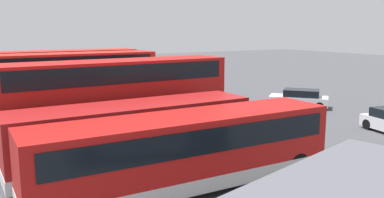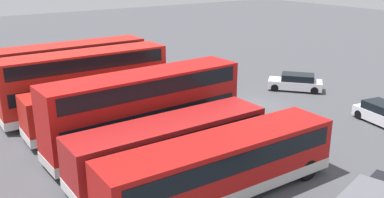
{
  "view_description": "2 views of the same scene",
  "coord_description": "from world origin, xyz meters",
  "px_view_note": "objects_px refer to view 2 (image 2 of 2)",
  "views": [
    {
      "loc": [
        -21.43,
        17.83,
        6.12
      ],
      "look_at": [
        0.55,
        4.62,
        1.64
      ],
      "focal_mm": 37.64,
      "sensor_mm": 36.0,
      "label": 1
    },
    {
      "loc": [
        -22.37,
        21.67,
        10.54
      ],
      "look_at": [
        1.34,
        5.05,
        1.1
      ],
      "focal_mm": 39.57,
      "sensor_mm": 36.0,
      "label": 2
    }
  ],
  "objects_px": {
    "bus_single_deck_second": "(170,146)",
    "bus_double_decker_fifth": "(86,81)",
    "car_small_green": "(296,82)",
    "bus_double_decker_third": "(146,108)",
    "bus_single_deck_near_end": "(223,165)",
    "waste_bin_yellow": "(211,66)",
    "bus_single_deck_fourth": "(115,104)",
    "bus_double_decker_sixth": "(72,70)"
  },
  "relations": [
    {
      "from": "bus_single_deck_second",
      "to": "bus_double_decker_fifth",
      "type": "relative_size",
      "value": 0.9
    },
    {
      "from": "car_small_green",
      "to": "bus_double_decker_third",
      "type": "bearing_deg",
      "value": 100.25
    },
    {
      "from": "bus_single_deck_near_end",
      "to": "waste_bin_yellow",
      "type": "relative_size",
      "value": 12.73
    },
    {
      "from": "bus_single_deck_second",
      "to": "bus_double_decker_third",
      "type": "xyz_separation_m",
      "value": [
        3.69,
        -0.65,
        0.83
      ]
    },
    {
      "from": "bus_double_decker_fifth",
      "to": "car_small_green",
      "type": "bearing_deg",
      "value": -105.4
    },
    {
      "from": "bus_single_deck_fourth",
      "to": "waste_bin_yellow",
      "type": "height_order",
      "value": "bus_single_deck_fourth"
    },
    {
      "from": "bus_double_decker_fifth",
      "to": "car_small_green",
      "type": "xyz_separation_m",
      "value": [
        -4.63,
        -16.82,
        -1.75
      ]
    },
    {
      "from": "bus_double_decker_third",
      "to": "bus_double_decker_fifth",
      "type": "xyz_separation_m",
      "value": [
        7.56,
        0.65,
        -0.0
      ]
    },
    {
      "from": "bus_single_deck_second",
      "to": "bus_single_deck_fourth",
      "type": "distance_m",
      "value": 7.68
    },
    {
      "from": "bus_double_decker_sixth",
      "to": "bus_single_deck_second",
      "type": "bearing_deg",
      "value": 178.93
    },
    {
      "from": "bus_single_deck_near_end",
      "to": "bus_double_decker_third",
      "type": "relative_size",
      "value": 1.0
    },
    {
      "from": "bus_single_deck_second",
      "to": "car_small_green",
      "type": "bearing_deg",
      "value": -68.52
    },
    {
      "from": "bus_double_decker_third",
      "to": "bus_double_decker_sixth",
      "type": "height_order",
      "value": "same"
    },
    {
      "from": "bus_single_deck_fourth",
      "to": "bus_double_decker_sixth",
      "type": "distance_m",
      "value": 7.18
    },
    {
      "from": "bus_double_decker_third",
      "to": "bus_double_decker_fifth",
      "type": "height_order",
      "value": "same"
    },
    {
      "from": "bus_single_deck_fourth",
      "to": "waste_bin_yellow",
      "type": "xyz_separation_m",
      "value": [
        8.5,
        -14.45,
        -1.15
      ]
    },
    {
      "from": "bus_double_decker_third",
      "to": "bus_single_deck_fourth",
      "type": "height_order",
      "value": "bus_double_decker_third"
    },
    {
      "from": "bus_single_deck_near_end",
      "to": "bus_single_deck_fourth",
      "type": "distance_m",
      "value": 10.87
    },
    {
      "from": "bus_single_deck_near_end",
      "to": "bus_single_deck_second",
      "type": "distance_m",
      "value": 3.31
    },
    {
      "from": "bus_single_deck_near_end",
      "to": "bus_single_deck_second",
      "type": "xyz_separation_m",
      "value": [
        3.2,
        0.82,
        -0.0
      ]
    },
    {
      "from": "bus_single_deck_near_end",
      "to": "car_small_green",
      "type": "xyz_separation_m",
      "value": [
        9.82,
        -16.0,
        -0.92
      ]
    },
    {
      "from": "bus_double_decker_third",
      "to": "bus_double_decker_fifth",
      "type": "bearing_deg",
      "value": 4.91
    },
    {
      "from": "bus_double_decker_third",
      "to": "waste_bin_yellow",
      "type": "bearing_deg",
      "value": -48.96
    },
    {
      "from": "bus_single_deck_second",
      "to": "bus_double_decker_fifth",
      "type": "height_order",
      "value": "bus_double_decker_fifth"
    },
    {
      "from": "bus_double_decker_third",
      "to": "bus_double_decker_fifth",
      "type": "distance_m",
      "value": 7.59
    },
    {
      "from": "bus_double_decker_sixth",
      "to": "waste_bin_yellow",
      "type": "distance_m",
      "value": 14.89
    },
    {
      "from": "bus_double_decker_fifth",
      "to": "waste_bin_yellow",
      "type": "relative_size",
      "value": 12.55
    },
    {
      "from": "bus_single_deck_near_end",
      "to": "bus_single_deck_fourth",
      "type": "height_order",
      "value": "same"
    },
    {
      "from": "bus_double_decker_sixth",
      "to": "waste_bin_yellow",
      "type": "height_order",
      "value": "bus_double_decker_sixth"
    },
    {
      "from": "bus_single_deck_near_end",
      "to": "bus_double_decker_sixth",
      "type": "xyz_separation_m",
      "value": [
        18.0,
        0.54,
        0.83
      ]
    },
    {
      "from": "bus_single_deck_fourth",
      "to": "bus_double_decker_fifth",
      "type": "relative_size",
      "value": 0.98
    },
    {
      "from": "bus_single_deck_fourth",
      "to": "bus_double_decker_fifth",
      "type": "xyz_separation_m",
      "value": [
        3.59,
        0.52,
        0.83
      ]
    },
    {
      "from": "car_small_green",
      "to": "waste_bin_yellow",
      "type": "xyz_separation_m",
      "value": [
        9.54,
        1.85,
        -0.23
      ]
    },
    {
      "from": "bus_single_deck_fourth",
      "to": "bus_single_deck_second",
      "type": "bearing_deg",
      "value": 176.11
    },
    {
      "from": "bus_single_deck_second",
      "to": "bus_double_decker_sixth",
      "type": "xyz_separation_m",
      "value": [
        14.79,
        -0.28,
        0.83
      ]
    },
    {
      "from": "bus_single_deck_second",
      "to": "bus_double_decker_third",
      "type": "bearing_deg",
      "value": -9.98
    },
    {
      "from": "bus_single_deck_fourth",
      "to": "car_small_green",
      "type": "height_order",
      "value": "bus_single_deck_fourth"
    },
    {
      "from": "bus_single_deck_near_end",
      "to": "bus_double_decker_third",
      "type": "height_order",
      "value": "bus_double_decker_third"
    },
    {
      "from": "bus_double_decker_third",
      "to": "car_small_green",
      "type": "xyz_separation_m",
      "value": [
        2.93,
        -16.17,
        -1.75
      ]
    },
    {
      "from": "bus_double_decker_third",
      "to": "bus_single_deck_fourth",
      "type": "xyz_separation_m",
      "value": [
        3.97,
        0.13,
        -0.83
      ]
    },
    {
      "from": "bus_single_deck_second",
      "to": "waste_bin_yellow",
      "type": "distance_m",
      "value": 22.06
    },
    {
      "from": "bus_double_decker_third",
      "to": "car_small_green",
      "type": "bearing_deg",
      "value": -79.75
    }
  ]
}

